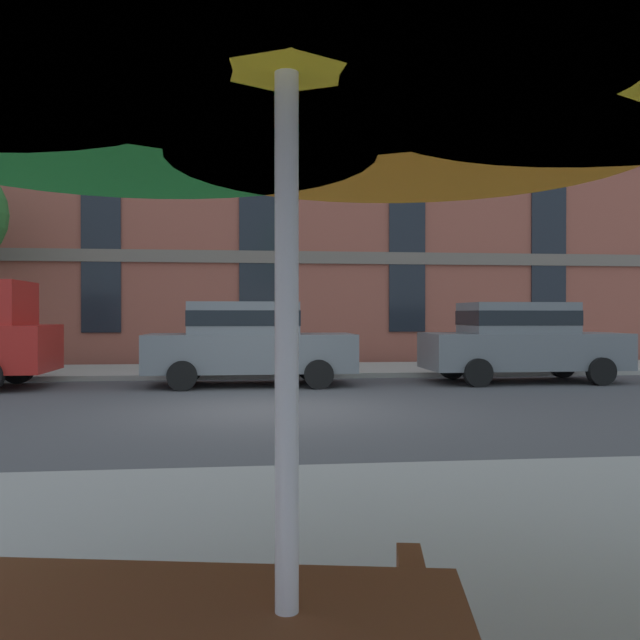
% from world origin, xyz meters
% --- Properties ---
extents(ground_plane, '(120.00, 120.00, 0.00)m').
position_xyz_m(ground_plane, '(0.00, 0.00, 0.00)').
color(ground_plane, '#424244').
extents(sidewalk_far, '(56.00, 3.60, 0.12)m').
position_xyz_m(sidewalk_far, '(0.00, 6.80, 0.06)').
color(sidewalk_far, '#9E998E').
rests_on(sidewalk_far, ground).
extents(apartment_building, '(40.09, 12.08, 16.00)m').
position_xyz_m(apartment_building, '(0.00, 14.99, 8.00)').
color(apartment_building, '#934C3D').
rests_on(apartment_building, ground).
extents(sedan_gray, '(4.40, 1.98, 1.78)m').
position_xyz_m(sedan_gray, '(-0.33, 3.70, 0.95)').
color(sedan_gray, slate).
rests_on(sedan_gray, ground).
extents(sedan_gray_midblock, '(4.40, 1.98, 1.78)m').
position_xyz_m(sedan_gray_midblock, '(5.75, 3.70, 0.95)').
color(sedan_gray_midblock, slate).
rests_on(sedan_gray_midblock, ground).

